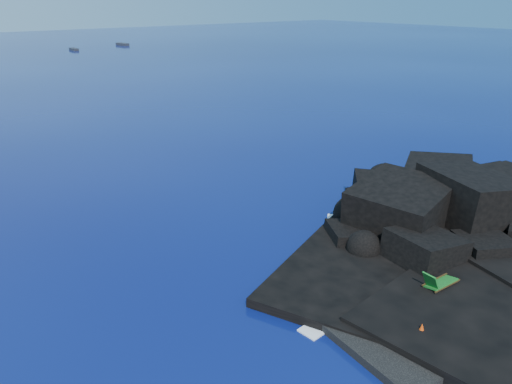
# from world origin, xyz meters

# --- Properties ---
(ground) EXTENTS (400.00, 400.00, 0.00)m
(ground) POSITION_xyz_m (0.00, 0.00, 0.00)
(ground) COLOR #04043C
(ground) RESTS_ON ground
(headland) EXTENTS (24.00, 24.00, 3.60)m
(headland) POSITION_xyz_m (13.00, 3.00, 0.00)
(headland) COLOR black
(headland) RESTS_ON ground
(beach) EXTENTS (9.08, 6.86, 0.70)m
(beach) POSITION_xyz_m (4.50, 0.50, 0.00)
(beach) COLOR black
(beach) RESTS_ON ground
(surf_foam) EXTENTS (10.00, 8.00, 0.06)m
(surf_foam) POSITION_xyz_m (5.00, 5.00, 0.00)
(surf_foam) COLOR white
(surf_foam) RESTS_ON ground
(deck_chair) EXTENTS (1.85, 0.90, 1.25)m
(deck_chair) POSITION_xyz_m (6.32, 0.99, 0.97)
(deck_chair) COLOR #16641E
(deck_chair) RESTS_ON beach
(towel) EXTENTS (2.23, 1.37, 0.05)m
(towel) POSITION_xyz_m (2.62, -1.09, 0.38)
(towel) COLOR white
(towel) RESTS_ON beach
(sunbather) EXTENTS (1.67, 0.71, 0.22)m
(sunbather) POSITION_xyz_m (2.62, -1.09, 0.51)
(sunbather) COLOR tan
(sunbather) RESTS_ON towel
(marker_cone) EXTENTS (0.42, 0.42, 0.55)m
(marker_cone) POSITION_xyz_m (2.92, -0.36, 0.63)
(marker_cone) COLOR #DE420B
(marker_cone) RESTS_ON beach
(distant_boat_a) EXTENTS (1.40, 4.02, 0.53)m
(distant_boat_a) POSITION_xyz_m (31.85, 118.53, 0.00)
(distant_boat_a) COLOR black
(distant_boat_a) RESTS_ON ground
(distant_boat_b) EXTENTS (1.93, 4.82, 0.63)m
(distant_boat_b) POSITION_xyz_m (46.79, 123.40, 0.00)
(distant_boat_b) COLOR #25252A
(distant_boat_b) RESTS_ON ground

